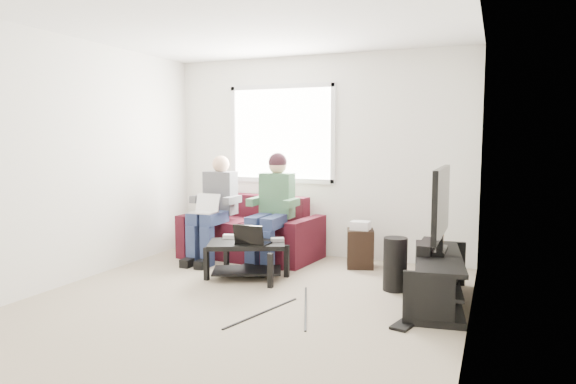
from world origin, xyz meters
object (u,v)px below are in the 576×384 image
at_px(tv, 441,205).
at_px(end_table, 360,247).
at_px(coffee_table, 247,252).
at_px(subwoofer, 395,264).
at_px(tv_stand, 438,281).
at_px(sofa, 253,235).

bearing_deg(tv, end_table, 136.88).
relative_size(tv, end_table, 1.97).
relative_size(coffee_table, tv, 0.87).
bearing_deg(subwoofer, coffee_table, -173.60).
xyz_separation_m(tv_stand, subwoofer, (-0.44, 0.25, 0.07)).
xyz_separation_m(subwoofer, end_table, (-0.56, 0.79, -0.02)).
distance_m(tv, subwoofer, 0.80).
bearing_deg(end_table, tv_stand, -45.94).
height_order(sofa, subwoofer, sofa).
height_order(sofa, tv_stand, sofa).
relative_size(sofa, tv, 1.61).
xyz_separation_m(sofa, tv_stand, (2.43, -1.03, -0.09)).
distance_m(sofa, end_table, 1.43).
distance_m(coffee_table, subwoofer, 1.60).
height_order(tv, end_table, tv).
relative_size(sofa, coffee_table, 1.86).
height_order(tv_stand, end_table, end_table).
height_order(tv, subwoofer, tv).
height_order(tv_stand, subwoofer, subwoofer).
height_order(subwoofer, end_table, end_table).
relative_size(tv_stand, end_table, 2.58).
relative_size(tv_stand, subwoofer, 2.65).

